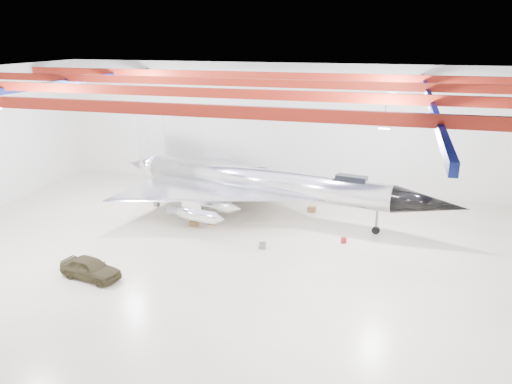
% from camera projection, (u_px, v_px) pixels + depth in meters
% --- Properties ---
extents(floor, '(40.00, 40.00, 0.00)m').
position_uv_depth(floor, '(217.00, 251.00, 32.06)').
color(floor, beige).
rests_on(floor, ground).
extents(wall_back, '(40.00, 0.00, 40.00)m').
position_uv_depth(wall_back, '(275.00, 127.00, 44.12)').
color(wall_back, silver).
rests_on(wall_back, floor).
extents(ceiling, '(40.00, 40.00, 0.00)m').
position_uv_depth(ceiling, '(212.00, 76.00, 28.73)').
color(ceiling, '#0A0F38').
rests_on(ceiling, wall_back).
extents(ceiling_structure, '(39.50, 29.50, 1.08)m').
position_uv_depth(ceiling_structure, '(213.00, 88.00, 28.93)').
color(ceiling_structure, maroon).
rests_on(ceiling_structure, ceiling).
extents(jet_aircraft, '(27.14, 17.98, 7.43)m').
position_uv_depth(jet_aircraft, '(262.00, 185.00, 37.73)').
color(jet_aircraft, silver).
rests_on(jet_aircraft, floor).
extents(jeep, '(3.89, 2.10, 1.26)m').
position_uv_depth(jeep, '(90.00, 268.00, 28.31)').
color(jeep, '#36301B').
rests_on(jeep, floor).
extents(crate_ply, '(0.67, 0.61, 0.39)m').
position_uv_depth(crate_ply, '(194.00, 224.00, 36.15)').
color(crate_ply, olive).
rests_on(crate_ply, floor).
extents(engine_drum, '(0.49, 0.49, 0.41)m').
position_uv_depth(engine_drum, '(263.00, 246.00, 32.36)').
color(engine_drum, '#59595B').
rests_on(engine_drum, floor).
extents(parts_bin, '(0.66, 0.56, 0.42)m').
position_uv_depth(parts_bin, '(312.00, 210.00, 39.00)').
color(parts_bin, olive).
rests_on(parts_bin, floor).
extents(crate_small, '(0.49, 0.43, 0.29)m').
position_uv_depth(crate_small, '(157.00, 204.00, 40.43)').
color(crate_small, '#59595B').
rests_on(crate_small, floor).
extents(tool_chest, '(0.42, 0.42, 0.35)m').
position_uv_depth(tool_chest, '(344.00, 240.00, 33.27)').
color(tool_chest, maroon).
rests_on(tool_chest, floor).
extents(oil_barrel, '(0.65, 0.55, 0.42)m').
position_uv_depth(oil_barrel, '(212.00, 222.00, 36.50)').
color(oil_barrel, olive).
rests_on(oil_barrel, floor).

